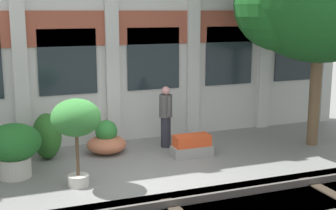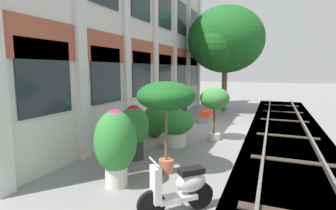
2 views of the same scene
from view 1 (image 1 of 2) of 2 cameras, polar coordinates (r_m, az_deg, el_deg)
The scene contains 7 objects.
ground_plane at distance 10.30m, azimuth -2.39°, elevation -8.75°, with size 80.00×80.00×0.00m, color gray.
potted_plant_wide_bowl at distance 11.96m, azimuth -7.51°, elevation -4.33°, with size 1.01×1.01×0.85m.
potted_plant_low_pan at distance 9.58m, azimuth -11.15°, elevation -1.94°, with size 1.00×1.00×1.83m.
potted_plant_square_trough at distance 11.62m, azimuth 2.93°, elevation -5.03°, with size 1.02×0.49×0.55m.
potted_plant_ribbed_drum at distance 10.60m, azimuth -18.31°, elevation -4.79°, with size 1.18×1.18×1.19m.
resident_by_doorway at distance 12.24m, azimuth -0.28°, elevation -1.20°, with size 0.34×0.53×1.62m.
topiary_hedge at distance 11.75m, azimuth -14.55°, elevation -3.69°, with size 0.94×0.70×1.12m, color #286023.
Camera 1 is at (-3.06, -9.17, 3.57)m, focal length 50.00 mm.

